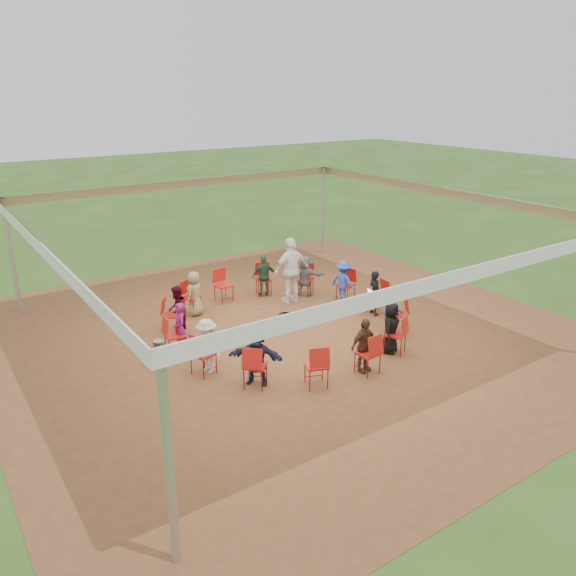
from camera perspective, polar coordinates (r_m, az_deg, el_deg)
ground at (r=13.54m, az=-0.29°, el=-4.48°), size 80.00×80.00×0.00m
dirt_patch at (r=13.54m, az=-0.29°, el=-4.46°), size 13.00×13.00×0.00m
tent at (r=12.76m, az=-0.31°, el=5.29°), size 10.33×10.33×3.00m
chair_0 at (r=14.66m, az=9.16°, el=-0.92°), size 0.49×0.48×0.90m
chair_1 at (r=15.42m, az=5.89°, el=0.28°), size 0.55×0.53×0.90m
chair_2 at (r=15.83m, az=1.82°, el=0.88°), size 0.61×0.61×0.90m
chair_3 at (r=15.82m, az=-2.50°, el=0.87°), size 0.55×0.56×0.90m
chair_4 at (r=15.41m, az=-6.56°, el=0.23°), size 0.46×0.47×0.90m
chair_5 at (r=14.64m, az=-9.82°, el=-0.99°), size 0.59×0.59×0.90m
chair_6 at (r=13.62m, az=-11.66°, el=-2.70°), size 0.60×0.59×0.90m
chair_7 at (r=12.52m, az=-11.43°, el=-4.73°), size 0.49×0.48×0.90m
chair_8 at (r=11.57m, az=-8.60°, el=-6.66°), size 0.55×0.53×0.90m
chair_9 at (r=11.01m, az=-3.36°, el=-7.89°), size 0.61×0.61×0.90m
chair_10 at (r=11.01m, az=2.91°, el=-7.87°), size 0.55×0.56×0.90m
chair_11 at (r=11.58m, az=8.11°, el=-6.60°), size 0.46×0.47×0.90m
chair_12 at (r=12.54m, az=10.87°, el=-4.64°), size 0.59×0.59×0.90m
chair_13 at (r=13.64m, az=11.05°, el=-2.62°), size 0.60×0.59×0.90m
person_seated_0 at (r=14.54m, az=8.81°, el=-0.49°), size 0.34×0.46×1.16m
person_seated_1 at (r=15.28m, az=5.66°, el=0.65°), size 0.58×0.83×1.16m
person_seated_2 at (r=15.67m, az=1.74°, el=1.23°), size 1.03×1.06×1.16m
person_seated_3 at (r=15.67m, az=-2.43°, el=1.21°), size 0.76×0.57×1.16m
person_seated_4 at (r=14.53m, az=-9.46°, el=-0.55°), size 0.65×0.56×1.16m
person_seated_5 at (r=13.55m, az=-11.20°, el=-2.17°), size 0.59×0.65×1.16m
person_seated_6 at (r=12.49m, az=-10.94°, el=-4.06°), size 0.34×0.46×1.16m
person_seated_7 at (r=11.58m, az=-8.21°, el=-5.85°), size 0.58×0.83×1.16m
person_seated_8 at (r=11.05m, az=-3.21°, el=-6.98°), size 1.03×1.06×1.16m
person_seated_9 at (r=11.60m, az=7.71°, el=-5.79°), size 0.71×0.41×1.16m
person_seated_10 at (r=12.51m, az=10.38°, el=-3.98°), size 0.65×0.56×1.16m
person_seated_11 at (r=13.57m, az=10.59°, el=-2.09°), size 0.59×0.65×1.16m
standing_person at (r=15.09m, az=0.34°, el=1.79°), size 1.08×0.57×1.81m
cable_coil at (r=14.49m, az=-0.18°, el=-2.73°), size 0.42×0.42×0.03m
laptop at (r=14.47m, az=8.27°, el=-0.70°), size 0.29×0.34×0.21m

